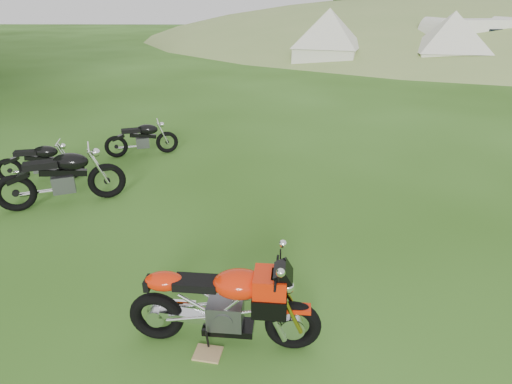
# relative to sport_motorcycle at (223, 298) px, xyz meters

# --- Properties ---
(ground) EXTENTS (120.00, 120.00, 0.00)m
(ground) POSITION_rel_sport_motorcycle_xyz_m (0.51, 1.54, -0.59)
(ground) COLOR #274D10
(ground) RESTS_ON ground
(sport_motorcycle) EXTENTS (1.99, 0.62, 1.18)m
(sport_motorcycle) POSITION_rel_sport_motorcycle_xyz_m (0.00, 0.00, 0.00)
(sport_motorcycle) COLOR red
(sport_motorcycle) RESTS_ON ground
(plywood_board) EXTENTS (0.32, 0.27, 0.02)m
(plywood_board) POSITION_rel_sport_motorcycle_xyz_m (-0.16, -0.19, -0.58)
(plywood_board) COLOR tan
(plywood_board) RESTS_ON ground
(vintage_moto_b) EXTENTS (1.67, 0.76, 0.86)m
(vintage_moto_b) POSITION_rel_sport_motorcycle_xyz_m (-4.18, 4.41, -0.16)
(vintage_moto_b) COLOR black
(vintage_moto_b) RESTS_ON ground
(vintage_moto_c) EXTENTS (2.14, 1.28, 1.11)m
(vintage_moto_c) POSITION_rel_sport_motorcycle_xyz_m (-3.23, 3.33, -0.03)
(vintage_moto_c) COLOR black
(vintage_moto_c) RESTS_ON ground
(vintage_moto_d) EXTENTS (1.68, 0.88, 0.86)m
(vintage_moto_d) POSITION_rel_sport_motorcycle_xyz_m (-2.55, 6.03, -0.16)
(vintage_moto_d) COLOR black
(vintage_moto_d) RESTS_ON ground
(tent_mid) EXTENTS (4.06, 4.06, 2.82)m
(tent_mid) POSITION_rel_sport_motorcycle_xyz_m (3.64, 21.32, 0.82)
(tent_mid) COLOR silver
(tent_mid) RESTS_ON ground
(tent_right) EXTENTS (3.64, 3.64, 2.77)m
(tent_right) POSITION_rel_sport_motorcycle_xyz_m (9.63, 19.63, 0.80)
(tent_right) COLOR silver
(tent_right) RESTS_ON ground
(caravan) EXTENTS (5.53, 3.24, 2.43)m
(caravan) POSITION_rel_sport_motorcycle_xyz_m (11.44, 21.91, 0.63)
(caravan) COLOR white
(caravan) RESTS_ON ground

